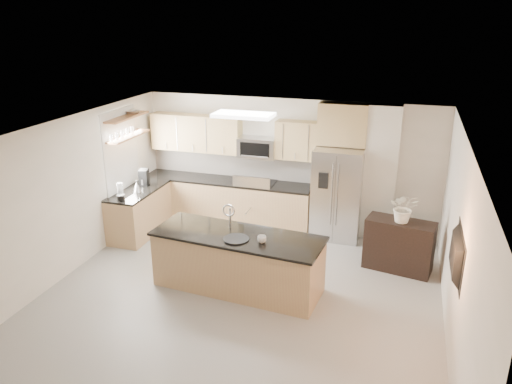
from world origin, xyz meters
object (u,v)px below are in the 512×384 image
(cup, at_px, (262,239))
(flower_vase, at_px, (405,200))
(platter, at_px, (236,239))
(kettle, at_px, (137,187))
(range, at_px, (256,204))
(television, at_px, (452,254))
(refrigerator, at_px, (337,193))
(island, at_px, (238,261))
(credenza, at_px, (399,245))
(coffee_maker, at_px, (144,178))
(bowl, at_px, (133,111))
(blender, at_px, (120,193))
(microwave, at_px, (258,147))

(cup, bearing_deg, flower_vase, 37.24)
(platter, xyz_separation_m, kettle, (-2.54, 1.49, 0.08))
(cup, bearing_deg, platter, -177.16)
(range, height_order, television, television)
(flower_vase, bearing_deg, refrigerator, 138.92)
(kettle, bearing_deg, island, -27.68)
(credenza, height_order, coffee_maker, coffee_maker)
(island, bearing_deg, range, 105.98)
(bowl, bearing_deg, blender, -79.50)
(platter, bearing_deg, blender, 158.98)
(range, distance_m, bowl, 3.04)
(credenza, relative_size, bowl, 3.28)
(refrigerator, distance_m, blender, 4.07)
(range, distance_m, island, 2.53)
(microwave, height_order, platter, microwave)
(refrigerator, height_order, coffee_maker, refrigerator)
(coffee_maker, relative_size, flower_vase, 0.42)
(bowl, bearing_deg, kettle, -63.55)
(credenza, xyz_separation_m, cup, (-1.97, -1.54, 0.53))
(credenza, relative_size, blender, 3.40)
(range, bearing_deg, bowl, -162.29)
(blender, relative_size, coffee_maker, 1.03)
(platter, bearing_deg, range, 100.97)
(refrigerator, relative_size, flower_vase, 2.33)
(platter, bearing_deg, credenza, 33.36)
(microwave, distance_m, television, 4.79)
(coffee_maker, bearing_deg, island, -33.62)
(refrigerator, bearing_deg, microwave, 174.14)
(range, distance_m, television, 4.78)
(television, bearing_deg, platter, 81.23)
(platter, xyz_separation_m, bowl, (-2.77, 1.94, 1.44))
(flower_vase, xyz_separation_m, television, (0.61, -1.99, 0.07))
(cup, distance_m, flower_vase, 2.51)
(flower_vase, bearing_deg, cup, -142.76)
(credenza, bearing_deg, flower_vase, -50.98)
(cup, xyz_separation_m, coffee_maker, (-3.01, 1.87, 0.09))
(cup, height_order, television, television)
(refrigerator, bearing_deg, television, -58.96)
(blender, distance_m, flower_vase, 5.01)
(flower_vase, bearing_deg, bowl, 175.44)
(island, distance_m, flower_vase, 2.89)
(bowl, bearing_deg, island, -32.90)
(cup, height_order, coffee_maker, coffee_maker)
(range, distance_m, kettle, 2.40)
(cup, distance_m, kettle, 3.29)
(coffee_maker, height_order, bowl, bowl)
(kettle, height_order, coffee_maker, coffee_maker)
(bowl, height_order, flower_vase, bowl)
(platter, bearing_deg, refrigerator, 66.34)
(microwave, bearing_deg, range, -90.00)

